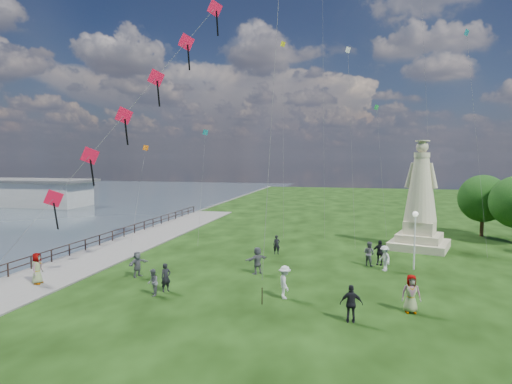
% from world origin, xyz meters
% --- Properties ---
extents(waterfront, '(200.00, 200.00, 1.51)m').
position_xyz_m(waterfront, '(-15.24, 8.99, -0.06)').
color(waterfront, '#354650').
rests_on(waterfront, ground).
extents(pier_pavilion, '(30.00, 8.00, 4.40)m').
position_xyz_m(pier_pavilion, '(-52.00, 42.00, 1.84)').
color(pier_pavilion, '#A0A09B').
rests_on(pier_pavilion, ground).
extents(statue, '(5.58, 5.58, 9.10)m').
position_xyz_m(statue, '(10.50, 19.47, 3.44)').
color(statue, beige).
rests_on(statue, ground).
extents(lamppost, '(0.37, 0.37, 4.03)m').
position_xyz_m(lamppost, '(9.17, 12.17, 2.91)').
color(lamppost, silver).
rests_on(lamppost, ground).
extents(tree_row, '(7.95, 12.62, 6.08)m').
position_xyz_m(tree_row, '(18.65, 23.83, 3.56)').
color(tree_row, '#382314').
rests_on(tree_row, ground).
extents(person_0, '(0.68, 0.72, 1.65)m').
position_xyz_m(person_0, '(-5.34, 3.83, 0.82)').
color(person_0, black).
rests_on(person_0, ground).
extents(person_1, '(0.70, 0.85, 1.51)m').
position_xyz_m(person_1, '(-5.74, 2.98, 0.76)').
color(person_1, '#595960').
rests_on(person_1, ground).
extents(person_2, '(0.98, 1.31, 1.81)m').
position_xyz_m(person_2, '(1.50, 4.21, 0.91)').
color(person_2, silver).
rests_on(person_2, ground).
extents(person_3, '(1.09, 0.63, 1.80)m').
position_xyz_m(person_3, '(5.09, 1.57, 0.90)').
color(person_3, black).
rests_on(person_3, ground).
extents(person_4, '(0.99, 0.67, 1.91)m').
position_xyz_m(person_4, '(7.96, 3.56, 0.96)').
color(person_4, '#595960').
rests_on(person_4, ground).
extents(person_5, '(1.17, 1.68, 1.67)m').
position_xyz_m(person_5, '(-8.45, 6.22, 0.83)').
color(person_5, '#595960').
rests_on(person_5, ground).
extents(person_6, '(0.62, 0.47, 1.51)m').
position_xyz_m(person_6, '(-0.87, 14.63, 0.76)').
color(person_6, black).
rests_on(person_6, ground).
extents(person_7, '(0.98, 0.92, 1.72)m').
position_xyz_m(person_7, '(6.19, 12.60, 0.86)').
color(person_7, '#595960').
rests_on(person_7, ground).
extents(person_8, '(1.05, 1.25, 1.73)m').
position_xyz_m(person_8, '(7.18, 11.39, 0.86)').
color(person_8, silver).
rests_on(person_8, ground).
extents(person_9, '(1.16, 0.80, 1.79)m').
position_xyz_m(person_9, '(6.93, 12.97, 0.90)').
color(person_9, black).
rests_on(person_9, ground).
extents(person_10, '(0.75, 1.02, 1.89)m').
position_xyz_m(person_10, '(-13.42, 3.18, 0.95)').
color(person_10, '#595960').
rests_on(person_10, ground).
extents(person_11, '(1.67, 1.70, 1.80)m').
position_xyz_m(person_11, '(-1.07, 8.69, 0.90)').
color(person_11, '#595960').
rests_on(person_11, ground).
extents(red_kite_train, '(10.30, 9.35, 17.55)m').
position_xyz_m(red_kite_train, '(-7.33, 4.61, 10.88)').
color(red_kite_train, black).
rests_on(red_kite_train, ground).
extents(small_kites, '(30.19, 14.08, 28.88)m').
position_xyz_m(small_kites, '(2.32, 23.21, 14.20)').
color(small_kites, '#157282').
rests_on(small_kites, ground).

